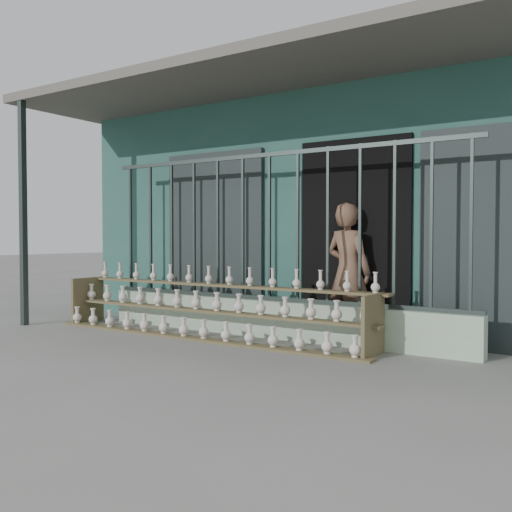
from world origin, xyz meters
The scene contains 6 objects.
ground centered at (0.00, 0.00, 0.00)m, with size 60.00×60.00×0.00m, color slate.
workshop_building centered at (0.00, 4.23, 1.62)m, with size 7.40×6.60×3.21m.
parapet_wall centered at (0.00, 1.30, 0.23)m, with size 5.00×0.20×0.45m, color #AAC4A8.
security_fence centered at (0.00, 1.30, 1.35)m, with size 5.00×0.04×1.80m.
shelf_rack centered at (-0.66, 0.88, 0.36)m, with size 4.50×0.68×0.85m.
elderly_woman centered at (0.88, 1.66, 0.81)m, with size 0.59×0.39×1.63m, color brown.
Camera 1 is at (3.64, -4.59, 1.23)m, focal length 40.00 mm.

